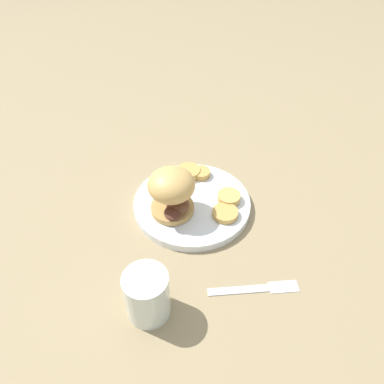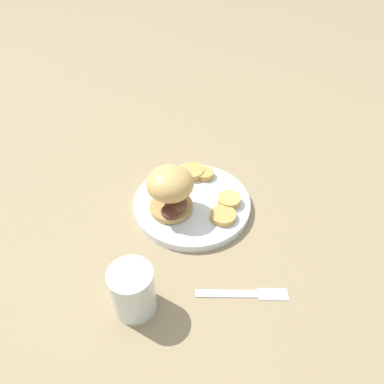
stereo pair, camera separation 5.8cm
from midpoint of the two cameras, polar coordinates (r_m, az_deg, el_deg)
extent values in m
plane|color=#937F5B|center=(0.82, -2.00, -2.31)|extent=(4.00, 4.00, 0.00)
cylinder|color=white|center=(0.82, -2.02, -1.88)|extent=(0.25, 0.25, 0.02)
torus|color=white|center=(0.81, -2.03, -1.51)|extent=(0.25, 0.25, 0.01)
cylinder|color=tan|center=(0.79, -5.09, -2.52)|extent=(0.09, 0.09, 0.01)
ellipsoid|color=#563323|center=(0.77, -4.68, -1.93)|extent=(0.04, 0.04, 0.02)
ellipsoid|color=brown|center=(0.76, -4.33, -2.25)|extent=(0.06, 0.05, 0.02)
ellipsoid|color=#4C281E|center=(0.74, -5.20, -3.31)|extent=(0.04, 0.05, 0.02)
ellipsoid|color=brown|center=(0.77, -4.11, -1.79)|extent=(0.05, 0.05, 0.02)
ellipsoid|color=tan|center=(0.74, -5.39, 1.01)|extent=(0.10, 0.10, 0.06)
cylinder|color=tan|center=(0.87, -0.51, 2.85)|extent=(0.04, 0.04, 0.01)
cylinder|color=tan|center=(0.78, 2.97, -3.31)|extent=(0.05, 0.05, 0.01)
cylinder|color=tan|center=(0.84, -3.88, 1.21)|extent=(0.04, 0.04, 0.01)
cylinder|color=tan|center=(0.87, -2.43, 3.04)|extent=(0.05, 0.05, 0.02)
cylinder|color=tan|center=(0.81, 3.63, -0.87)|extent=(0.05, 0.05, 0.02)
cube|color=silver|center=(0.69, 4.68, -14.73)|extent=(0.11, 0.06, 0.00)
cube|color=silver|center=(0.71, 11.46, -14.04)|extent=(0.06, 0.04, 0.00)
cylinder|color=silver|center=(0.64, -9.51, -15.34)|extent=(0.07, 0.07, 0.10)
camera|label=1|loc=(0.03, -92.08, -1.96)|focal=35.00mm
camera|label=2|loc=(0.03, 87.92, 1.96)|focal=35.00mm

